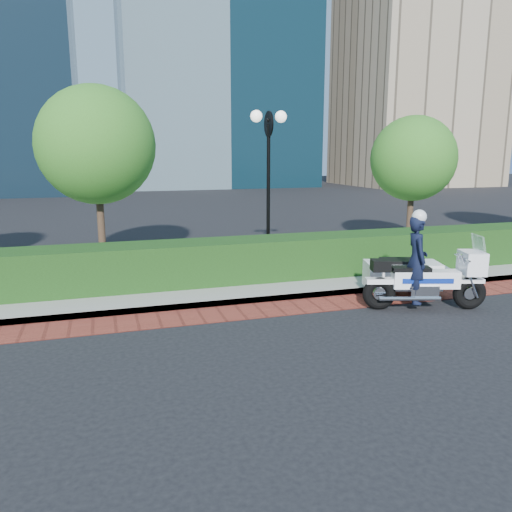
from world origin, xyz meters
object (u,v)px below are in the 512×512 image
object	(u,v)px
tree_b	(96,145)
police_motorcycle	(415,272)
lamppost	(268,163)
tree_c	(413,159)

from	to	relation	value
tree_b	police_motorcycle	bearing A→B (deg)	-40.90
lamppost	tree_c	xyz separation A→B (m)	(5.50, 1.30, 0.09)
lamppost	police_motorcycle	size ratio (longest dim) A/B	1.65
tree_b	police_motorcycle	world-z (taller)	tree_b
tree_b	police_motorcycle	xyz separation A→B (m)	(6.40, -5.55, -2.71)
lamppost	police_motorcycle	distance (m)	5.16
lamppost	tree_c	distance (m)	5.65
lamppost	tree_c	size ratio (longest dim) A/B	0.98
lamppost	tree_c	bearing A→B (deg)	13.30
lamppost	tree_c	world-z (taller)	tree_c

